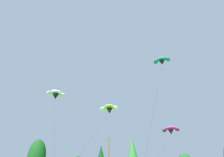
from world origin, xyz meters
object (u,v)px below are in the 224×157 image
Objects in this scene: parafoil_kite_mid_magenta at (171,130)px; parafoil_kite_far_white at (56,94)px; parafoil_kite_low_teal at (162,61)px; parafoil_kite_high_lime_white at (109,108)px.

parafoil_kite_mid_magenta is 0.89× the size of parafoil_kite_far_white.
parafoil_kite_mid_magenta is at bearing 90.64° from parafoil_kite_low_teal.
parafoil_kite_high_lime_white is at bearing -179.63° from parafoil_kite_low_teal.
parafoil_kite_high_lime_white is at bearing 9.44° from parafoil_kite_far_white.
parafoil_kite_far_white is at bearing -175.02° from parafoil_kite_low_teal.
parafoil_kite_far_white reaches higher than parafoil_kite_mid_magenta.
parafoil_kite_far_white reaches higher than parafoil_kite_high_lime_white.
parafoil_kite_high_lime_white is 0.80× the size of parafoil_kite_far_white.
parafoil_kite_far_white is 21.33m from parafoil_kite_low_teal.
parafoil_kite_low_teal is (0.07, -6.52, 11.52)m from parafoil_kite_mid_magenta.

